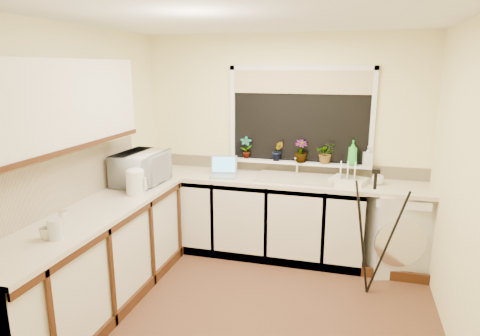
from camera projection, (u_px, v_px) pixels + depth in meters
name	position (u px, v px, depth m)	size (l,w,h in m)	color
floor	(249.00, 311.00, 3.68)	(3.20, 3.20, 0.00)	brown
ceiling	(251.00, 16.00, 3.10)	(3.20, 3.20, 0.00)	white
wall_back	(282.00, 144.00, 4.79)	(3.20, 3.20, 0.00)	#FBEFA7
wall_front	(173.00, 254.00, 1.98)	(3.20, 3.20, 0.00)	#FBEFA7
wall_left	(79.00, 164.00, 3.80)	(3.00, 3.00, 0.00)	#FBEFA7
wall_right	(468.00, 192.00, 2.97)	(3.00, 3.00, 0.00)	#FBEFA7
base_cabinet_back	(247.00, 216.00, 4.78)	(2.55, 0.60, 0.86)	silver
base_cabinet_left	(96.00, 263.00, 3.63)	(0.54, 2.40, 0.86)	silver
worktop_back	(276.00, 180.00, 4.59)	(3.20, 0.60, 0.04)	beige
worktop_left	(91.00, 214.00, 3.52)	(0.60, 2.40, 0.04)	beige
upper_cabinet	(53.00, 105.00, 3.20)	(0.28, 1.90, 0.70)	silver
splashback_left	(59.00, 184.00, 3.54)	(0.02, 2.40, 0.45)	beige
splashback_back	(281.00, 166.00, 4.84)	(3.20, 0.02, 0.14)	beige
window_glass	(300.00, 116.00, 4.65)	(1.50, 0.02, 1.00)	black
window_blind	(301.00, 82.00, 4.54)	(1.50, 0.02, 0.25)	tan
windowsill	(298.00, 163.00, 4.72)	(1.60, 0.14, 0.03)	white
sink	(295.00, 178.00, 4.53)	(0.82, 0.46, 0.03)	tan
faucet	(297.00, 165.00, 4.68)	(0.03, 0.03, 0.24)	silver
washing_machine	(398.00, 229.00, 4.39)	(0.61, 0.59, 0.86)	silver
laptop	(224.00, 171.00, 4.67)	(0.34, 0.30, 0.22)	#94949B
kettle	(135.00, 183.00, 3.97)	(0.17, 0.17, 0.23)	silver
dish_rack	(349.00, 180.00, 4.39)	(0.36, 0.27, 0.05)	beige
tripod	(371.00, 233.00, 3.84)	(0.60, 0.60, 1.21)	black
glass_jug	(55.00, 229.00, 2.95)	(0.10, 0.10, 0.15)	silver
steel_jar	(63.00, 217.00, 3.26)	(0.07, 0.07, 0.10)	white
microwave	(141.00, 168.00, 4.33)	(0.60, 0.41, 0.33)	silver
plant_a	(246.00, 147.00, 4.84)	(0.13, 0.09, 0.26)	#999999
plant_b	(278.00, 151.00, 4.71)	(0.12, 0.10, 0.22)	#999999
plant_c	(301.00, 151.00, 4.64)	(0.14, 0.14, 0.25)	#999999
plant_d	(326.00, 153.00, 4.59)	(0.21, 0.18, 0.23)	#999999
soap_bottle_green	(353.00, 153.00, 4.50)	(0.10, 0.11, 0.27)	green
soap_bottle_clear	(368.00, 156.00, 4.48)	(0.10, 0.10, 0.21)	#999999
cup_back	(378.00, 180.00, 4.32)	(0.12, 0.12, 0.10)	silver
cup_left	(46.00, 234.00, 2.95)	(0.09, 0.09, 0.09)	beige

